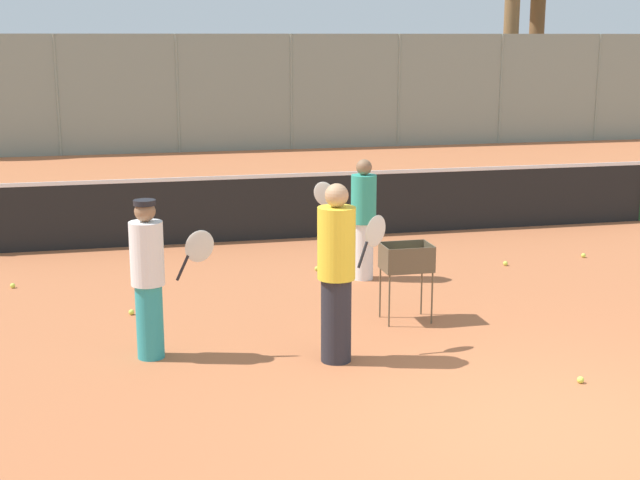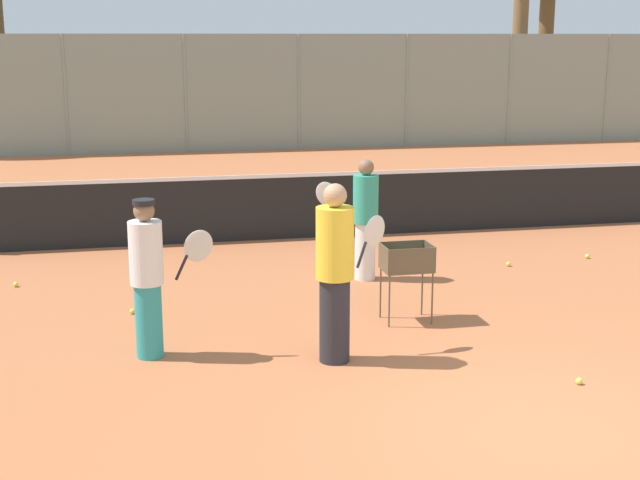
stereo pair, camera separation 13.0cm
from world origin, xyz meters
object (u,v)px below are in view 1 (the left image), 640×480
player_red_cap (149,277)px  player_yellow_shirt (363,218)px  ball_cart (407,264)px  parked_car (223,116)px  player_white_outfit (337,271)px  tennis_net (331,203)px

player_red_cap → player_yellow_shirt: (2.92, 2.44, -0.01)m
player_red_cap → ball_cart: size_ratio=1.81×
ball_cart → parked_car: 19.77m
player_red_cap → ball_cart: player_red_cap is taller
player_white_outfit → player_yellow_shirt: 3.16m
player_red_cap → player_yellow_shirt: player_red_cap is taller
ball_cart → parked_car: bearing=89.2°
player_red_cap → player_yellow_shirt: size_ratio=1.01×
tennis_net → player_yellow_shirt: (-0.21, -2.64, 0.28)m
ball_cart → player_red_cap: bearing=-168.8°
player_white_outfit → parked_car: player_white_outfit is taller
tennis_net → player_yellow_shirt: bearing=-94.6°
tennis_net → player_white_outfit: bearing=-103.2°
tennis_net → parked_car: bearing=89.7°
tennis_net → ball_cart: size_ratio=12.68×
player_white_outfit → ball_cart: player_white_outfit is taller
tennis_net → player_white_outfit: player_white_outfit is taller
player_white_outfit → ball_cart: (1.11, 1.10, -0.26)m
player_white_outfit → ball_cart: 1.58m
tennis_net → ball_cart: bearing=-92.6°
player_white_outfit → ball_cart: size_ratio=2.01×
player_yellow_shirt → player_red_cap: bearing=59.6°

